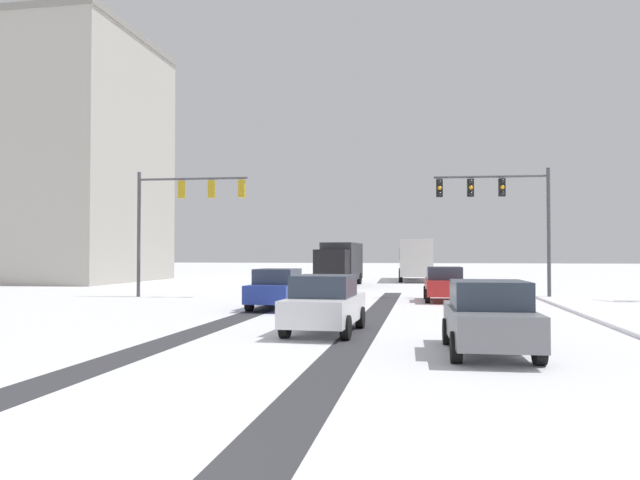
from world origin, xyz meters
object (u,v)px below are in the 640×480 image
at_px(traffic_signal_near_left, 182,204).
at_px(car_grey_fourth, 489,317).
at_px(car_red_lead, 444,284).
at_px(car_white_third, 325,304).
at_px(car_blue_second, 278,289).
at_px(box_truck_delivery, 340,262).
at_px(bus_oncoming, 415,257).
at_px(traffic_signal_near_right, 502,203).
at_px(office_building_far_left_block, 19,161).

height_order(traffic_signal_near_left, car_grey_fourth, traffic_signal_near_left).
distance_m(car_red_lead, car_white_third, 12.72).
height_order(car_red_lead, car_blue_second, same).
xyz_separation_m(car_blue_second, box_truck_delivery, (-0.07, 18.50, 0.82)).
height_order(car_blue_second, bus_oncoming, bus_oncoming).
relative_size(traffic_signal_near_right, car_white_third, 1.56).
bearing_deg(traffic_signal_near_right, bus_oncoming, 102.87).
bearing_deg(office_building_far_left_block, car_white_third, -42.88).
distance_m(bus_oncoming, box_truck_delivery, 10.62).
height_order(traffic_signal_near_right, box_truck_delivery, traffic_signal_near_right).
height_order(car_red_lead, car_grey_fourth, same).
bearing_deg(bus_oncoming, car_white_third, -93.18).
distance_m(car_white_third, car_grey_fourth, 5.03).
xyz_separation_m(traffic_signal_near_left, car_white_third, (9.60, -12.78, -3.97)).
bearing_deg(bus_oncoming, car_blue_second, -100.20).
bearing_deg(car_blue_second, traffic_signal_near_left, 138.67).
distance_m(car_grey_fourth, bus_oncoming, 37.80).
distance_m(car_red_lead, car_grey_fourth, 15.06).
relative_size(traffic_signal_near_left, car_grey_fourth, 1.57).
distance_m(traffic_signal_near_left, car_white_third, 16.47).
bearing_deg(car_red_lead, box_truck_delivery, 116.98).
xyz_separation_m(car_white_third, office_building_far_left_block, (-30.46, 28.28, 9.19)).
relative_size(traffic_signal_near_left, car_red_lead, 1.57).
bearing_deg(traffic_signal_near_right, car_red_lead, -141.33).
xyz_separation_m(car_grey_fourth, box_truck_delivery, (-7.28, 28.39, 0.82)).
bearing_deg(office_building_far_left_block, car_red_lead, -25.26).
height_order(car_red_lead, office_building_far_left_block, office_building_far_left_block).
distance_m(traffic_signal_near_right, car_red_lead, 5.45).
distance_m(box_truck_delivery, office_building_far_left_block, 28.71).
xyz_separation_m(car_grey_fourth, office_building_far_left_block, (-34.60, 31.15, 9.19)).
bearing_deg(car_white_third, car_red_lead, 73.31).
bearing_deg(box_truck_delivery, car_blue_second, -89.78).
distance_m(car_blue_second, office_building_far_left_block, 35.87).
bearing_deg(bus_oncoming, car_grey_fourth, -86.66).
xyz_separation_m(car_blue_second, car_grey_fourth, (7.21, -9.90, 0.00)).
bearing_deg(car_red_lead, car_grey_fourth, -88.15).
relative_size(traffic_signal_near_left, office_building_far_left_block, 0.30).
bearing_deg(traffic_signal_near_left, bus_oncoming, 62.40).
bearing_deg(box_truck_delivery, traffic_signal_near_left, -116.88).
xyz_separation_m(bus_oncoming, office_building_far_left_block, (-32.40, -6.57, 8.01)).
relative_size(car_white_third, bus_oncoming, 0.38).
bearing_deg(car_blue_second, car_white_third, -66.43).
distance_m(traffic_signal_near_left, box_truck_delivery, 14.64).
xyz_separation_m(car_white_third, car_grey_fourth, (4.14, -2.86, 0.00)).
bearing_deg(car_white_third, traffic_signal_near_right, 65.63).
height_order(traffic_signal_near_left, office_building_far_left_block, office_building_far_left_block).
relative_size(car_blue_second, car_white_third, 0.99).
bearing_deg(car_white_third, traffic_signal_near_left, 126.92).
bearing_deg(car_grey_fourth, car_blue_second, 126.06).
xyz_separation_m(traffic_signal_near_right, car_white_third, (-6.58, -14.53, -3.96)).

